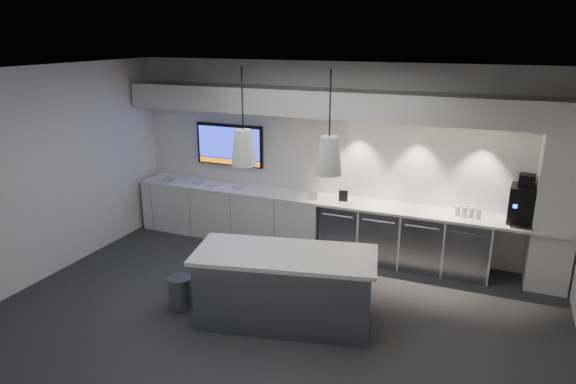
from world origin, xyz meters
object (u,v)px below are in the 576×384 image
at_px(bin, 180,293).
at_px(coffee_machine, 524,203).
at_px(wall_tv, 230,145).
at_px(island, 285,288).

distance_m(bin, coffee_machine, 4.78).
distance_m(wall_tv, bin, 3.11).
bearing_deg(bin, island, 8.92).
xyz_separation_m(wall_tv, island, (2.09, -2.50, -1.10)).
bearing_deg(island, coffee_machine, 28.59).
xyz_separation_m(island, coffee_machine, (2.61, 2.25, 0.72)).
xyz_separation_m(wall_tv, coffee_machine, (4.70, -0.25, -0.38)).
distance_m(wall_tv, coffee_machine, 4.72).
height_order(bin, coffee_machine, coffee_machine).
xyz_separation_m(wall_tv, bin, (0.71, -2.72, -1.34)).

